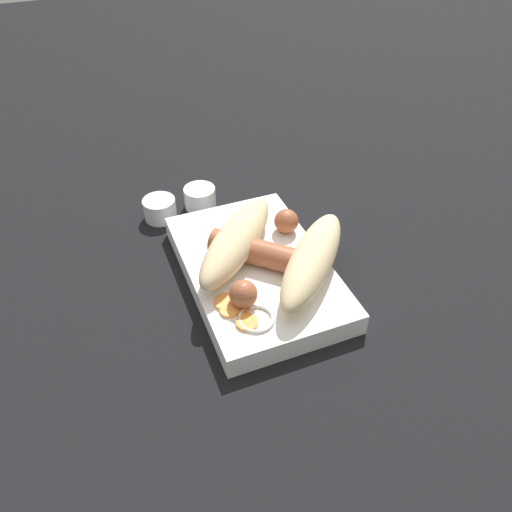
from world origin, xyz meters
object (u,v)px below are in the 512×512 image
food_tray (256,271)px  condiment_cup_far (160,210)px  bread_roll (274,250)px  condiment_cup_near (200,198)px  sausage (267,255)px

food_tray → condiment_cup_far: 0.19m
bread_roll → condiment_cup_near: size_ratio=4.90×
condiment_cup_near → bread_roll: bearing=10.8°
food_tray → condiment_cup_far: (-0.17, -0.08, -0.00)m
sausage → condiment_cup_far: (-0.18, -0.09, -0.03)m
sausage → condiment_cup_far: sausage is taller
food_tray → bread_roll: (0.01, 0.02, 0.04)m
bread_roll → food_tray: bearing=-125.1°
sausage → food_tray: bearing=-130.4°
food_tray → bread_roll: bread_roll is taller
bread_roll → condiment_cup_far: size_ratio=4.90×
sausage → condiment_cup_near: sausage is taller
bread_roll → condiment_cup_far: bread_roll is taller
sausage → bread_roll: bearing=63.8°
bread_roll → sausage: size_ratio=1.69×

